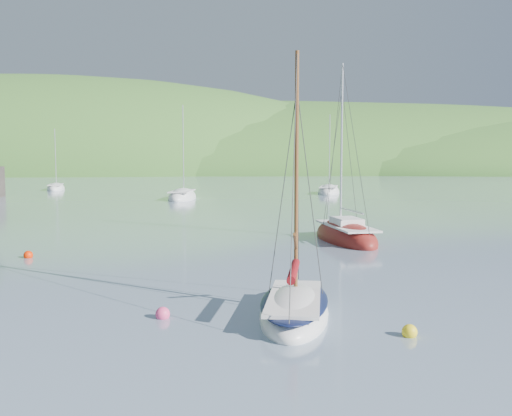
{
  "coord_description": "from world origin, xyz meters",
  "views": [
    {
      "loc": [
        0.59,
        -16.2,
        4.72
      ],
      "look_at": [
        1.36,
        8.0,
        2.51
      ],
      "focal_mm": 40.0,
      "sensor_mm": 36.0,
      "label": 1
    }
  ],
  "objects_px": {
    "sloop_red": "(346,237)",
    "distant_sloop_c": "(56,189)",
    "distant_sloop_a": "(182,198)",
    "distant_sloop_b": "(329,192)",
    "daysailer_white": "(294,309)"
  },
  "relations": [
    {
      "from": "sloop_red",
      "to": "distant_sloop_c",
      "type": "distance_m",
      "value": 58.07
    },
    {
      "from": "distant_sloop_a",
      "to": "distant_sloop_b",
      "type": "xyz_separation_m",
      "value": [
        17.55,
        9.01,
        -0.01
      ]
    },
    {
      "from": "distant_sloop_b",
      "to": "distant_sloop_c",
      "type": "bearing_deg",
      "value": 179.02
    },
    {
      "from": "distant_sloop_a",
      "to": "distant_sloop_b",
      "type": "distance_m",
      "value": 19.73
    },
    {
      "from": "sloop_red",
      "to": "distant_sloop_b",
      "type": "distance_m",
      "value": 40.42
    },
    {
      "from": "distant_sloop_a",
      "to": "distant_sloop_c",
      "type": "relative_size",
      "value": 1.21
    },
    {
      "from": "distant_sloop_c",
      "to": "distant_sloop_b",
      "type": "bearing_deg",
      "value": -25.25
    },
    {
      "from": "distant_sloop_b",
      "to": "daysailer_white",
      "type": "bearing_deg",
      "value": -87.67
    },
    {
      "from": "sloop_red",
      "to": "distant_sloop_a",
      "type": "height_order",
      "value": "distant_sloop_a"
    },
    {
      "from": "daysailer_white",
      "to": "sloop_red",
      "type": "distance_m",
      "value": 15.57
    },
    {
      "from": "distant_sloop_a",
      "to": "distant_sloop_c",
      "type": "distance_m",
      "value": 26.26
    },
    {
      "from": "sloop_red",
      "to": "distant_sloop_b",
      "type": "xyz_separation_m",
      "value": [
        5.45,
        40.05,
        -0.03
      ]
    },
    {
      "from": "distant_sloop_c",
      "to": "sloop_red",
      "type": "bearing_deg",
      "value": -69.09
    },
    {
      "from": "sloop_red",
      "to": "daysailer_white",
      "type": "bearing_deg",
      "value": -115.21
    },
    {
      "from": "distant_sloop_c",
      "to": "daysailer_white",
      "type": "bearing_deg",
      "value": -78.85
    }
  ]
}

